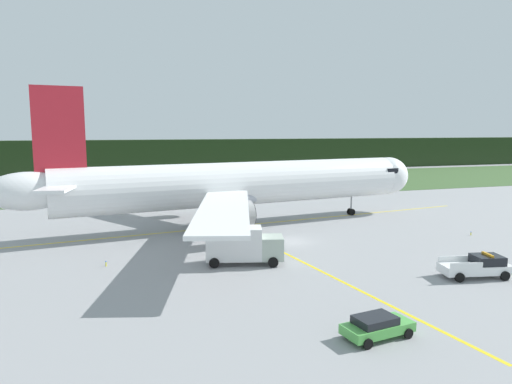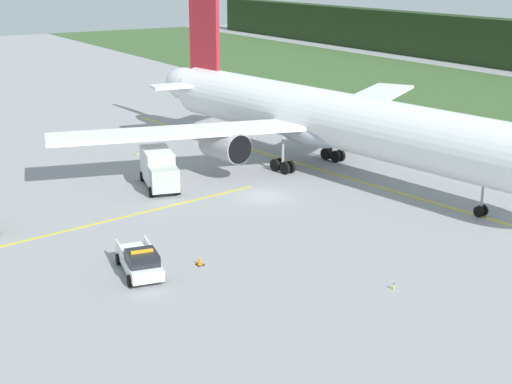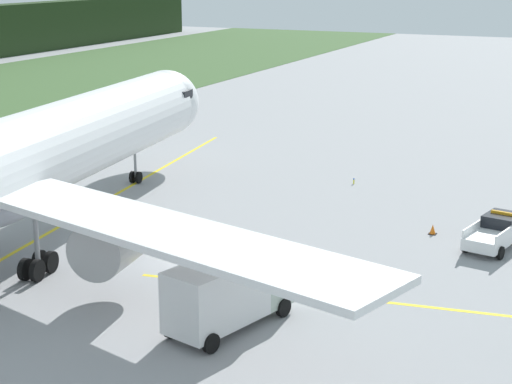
% 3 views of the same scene
% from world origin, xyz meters
% --- Properties ---
extents(ground, '(320.00, 320.00, 0.00)m').
position_xyz_m(ground, '(0.00, 0.00, 0.00)').
color(ground, gray).
extents(taxiway_centerline_main, '(69.18, 9.36, 0.01)m').
position_xyz_m(taxiway_centerline_main, '(-2.65, 9.65, 0.00)').
color(taxiway_centerline_main, yellow).
rests_on(taxiway_centerline_main, ground).
extents(taxiway_centerline_spur, '(4.03, 28.56, 0.01)m').
position_xyz_m(taxiway_centerline_spur, '(-1.03, -13.39, 0.00)').
color(taxiway_centerline_spur, yellow).
rests_on(taxiway_centerline_spur, ground).
extents(airliner, '(53.46, 47.97, 16.17)m').
position_xyz_m(airliner, '(-3.27, 9.57, 5.08)').
color(airliner, white).
rests_on(airliner, ground).
extents(ops_pickup_truck, '(5.83, 3.17, 1.94)m').
position_xyz_m(ops_pickup_truck, '(9.87, -15.67, 0.90)').
color(ops_pickup_truck, white).
rests_on(ops_pickup_truck, ground).
extents(catering_truck, '(7.13, 4.14, 3.45)m').
position_xyz_m(catering_truck, '(-7.11, -6.30, 1.75)').
color(catering_truck, '#A7B4A7').
rests_on(catering_truck, ground).
extents(apron_cone, '(0.49, 0.49, 0.62)m').
position_xyz_m(apron_cone, '(10.60, -11.72, 0.30)').
color(apron_cone, black).
rests_on(apron_cone, ground).
extents(taxiway_edge_light_east, '(0.12, 0.12, 0.44)m').
position_xyz_m(taxiway_edge_light_east, '(20.40, -3.44, 0.24)').
color(taxiway_edge_light_east, yellow).
rests_on(taxiway_edge_light_east, ground).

